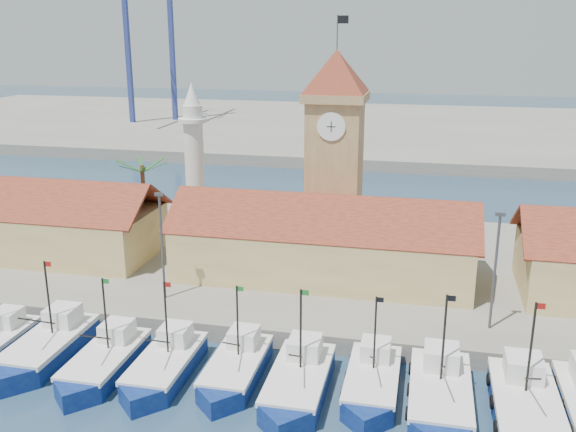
# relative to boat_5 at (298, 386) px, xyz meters

# --- Properties ---
(ground) EXTENTS (400.00, 400.00, 0.00)m
(ground) POSITION_rel_boat_5_xyz_m (-1.31, -2.18, -0.78)
(ground) COLOR #1B344A
(ground) RESTS_ON ground
(quay) EXTENTS (140.00, 32.00, 1.50)m
(quay) POSITION_rel_boat_5_xyz_m (-1.31, 21.82, -0.03)
(quay) COLOR gray
(quay) RESTS_ON ground
(terminal) EXTENTS (240.00, 80.00, 2.00)m
(terminal) POSITION_rel_boat_5_xyz_m (-1.31, 107.82, 0.22)
(terminal) COLOR gray
(terminal) RESTS_ON ground
(boat_1) EXTENTS (3.70, 10.13, 7.67)m
(boat_1) POSITION_rel_boat_5_xyz_m (-18.78, 0.87, 0.01)
(boat_1) COLOR navy
(boat_1) RESTS_ON ground
(boat_2) EXTENTS (3.47, 9.51, 7.20)m
(boat_2) POSITION_rel_boat_5_xyz_m (-13.75, -0.15, -0.04)
(boat_2) COLOR navy
(boat_2) RESTS_ON ground
(boat_3) EXTENTS (3.46, 9.47, 7.17)m
(boat_3) POSITION_rel_boat_5_xyz_m (-9.43, 0.25, -0.04)
(boat_3) COLOR navy
(boat_3) RESTS_ON ground
(boat_4) EXTENTS (3.36, 9.21, 6.97)m
(boat_4) POSITION_rel_boat_5_xyz_m (-4.58, 1.06, -0.06)
(boat_4) COLOR navy
(boat_4) RESTS_ON ground
(boat_5) EXTENTS (3.66, 10.02, 7.58)m
(boat_5) POSITION_rel_boat_5_xyz_m (0.00, 0.00, 0.00)
(boat_5) COLOR navy
(boat_5) RESTS_ON ground
(boat_6) EXTENTS (3.37, 9.24, 6.99)m
(boat_6) POSITION_rel_boat_5_xyz_m (4.72, 1.23, -0.06)
(boat_6) COLOR navy
(boat_6) RESTS_ON ground
(boat_7) EXTENTS (3.82, 10.46, 7.92)m
(boat_7) POSITION_rel_boat_5_xyz_m (9.05, 0.34, 0.03)
(boat_7) COLOR navy
(boat_7) RESTS_ON ground
(boat_8) EXTENTS (3.89, 10.66, 8.06)m
(boat_8) POSITION_rel_boat_5_xyz_m (14.16, -0.01, 0.05)
(boat_8) COLOR navy
(boat_8) RESTS_ON ground
(hall_left) EXTENTS (31.20, 10.13, 7.61)m
(hall_left) POSITION_rel_boat_5_xyz_m (-33.31, 17.82, 3.20)
(hall_left) COLOR #D9C577
(hall_left) RESTS_ON quay
(hall_center) EXTENTS (27.04, 10.13, 7.61)m
(hall_center) POSITION_rel_boat_5_xyz_m (-1.31, 17.82, 3.20)
(hall_center) COLOR #D9C577
(hall_center) RESTS_ON quay
(clock_tower) EXTENTS (5.80, 5.80, 22.70)m
(clock_tower) POSITION_rel_boat_5_xyz_m (-1.31, 23.82, 11.18)
(clock_tower) COLOR tan
(clock_tower) RESTS_ON quay
(minaret) EXTENTS (3.00, 3.00, 16.30)m
(minaret) POSITION_rel_boat_5_xyz_m (-16.31, 25.82, 8.95)
(minaret) COLOR silver
(minaret) RESTS_ON quay
(palm_tree) EXTENTS (5.60, 5.03, 8.39)m
(palm_tree) POSITION_rel_boat_5_xyz_m (-21.31, 23.82, 5.46)
(palm_tree) COLOR brown
(palm_tree) RESTS_ON quay
(lamp_posts) EXTENTS (80.70, 0.25, 9.03)m
(lamp_posts) POSITION_rel_boat_5_xyz_m (-0.81, 9.82, 5.69)
(lamp_posts) COLOR #3F3F44
(lamp_posts) RESTS_ON quay
(crane_blue_far) EXTENTS (1.00, 32.50, 44.37)m
(crane_blue_far) POSITION_rel_boat_5_xyz_m (-59.12, 98.50, 25.82)
(crane_blue_far) COLOR navy
(crane_blue_far) RESTS_ON terminal
(crane_blue_near) EXTENTS (1.00, 29.60, 37.85)m
(crane_blue_near) POSITION_rel_boat_5_xyz_m (-51.11, 104.75, 21.98)
(crane_blue_near) COLOR navy
(crane_blue_near) RESTS_ON terminal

